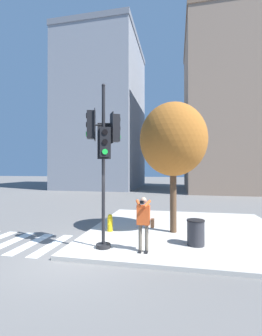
{
  "coord_description": "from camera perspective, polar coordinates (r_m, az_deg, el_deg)",
  "views": [
    {
      "loc": [
        3.16,
        -6.53,
        2.68
      ],
      "look_at": [
        1.73,
        0.42,
        2.74
      ],
      "focal_mm": 24.0,
      "sensor_mm": 36.0,
      "label": 1
    }
  ],
  "objects": [
    {
      "name": "street_tree",
      "position": [
        9.43,
        10.65,
        7.04
      ],
      "size": [
        2.74,
        2.74,
        5.3
      ],
      "color": "brown",
      "rests_on": "sidewalk_corner"
    },
    {
      "name": "trash_bin",
      "position": [
        8.18,
        16.12,
        -15.44
      ],
      "size": [
        0.6,
        0.6,
        0.86
      ],
      "color": "#2D2D33",
      "rests_on": "sidewalk_corner"
    },
    {
      "name": "fire_hydrant",
      "position": [
        9.6,
        -5.35,
        -13.69
      ],
      "size": [
        0.22,
        0.28,
        0.71
      ],
      "color": "yellow",
      "rests_on": "sidewalk_corner"
    },
    {
      "name": "sidewalk_corner",
      "position": [
        10.37,
        13.61,
        -15.06
      ],
      "size": [
        8.0,
        8.0,
        0.14
      ],
      "color": "#BCB7AD",
      "rests_on": "ground_plane"
    },
    {
      "name": "ground_plane",
      "position": [
        7.73,
        -14.23,
        -20.74
      ],
      "size": [
        160.0,
        160.0,
        0.0
      ],
      "primitive_type": "plane",
      "color": "slate"
    },
    {
      "name": "building_left",
      "position": [
        36.01,
        -6.91,
        13.22
      ],
      "size": [
        11.02,
        13.83,
        22.4
      ],
      "color": "gray",
      "rests_on": "ground_plane"
    },
    {
      "name": "building_right",
      "position": [
        33.1,
        22.7,
        13.46
      ],
      "size": [
        10.24,
        14.08,
        21.25
      ],
      "color": "gray",
      "rests_on": "ground_plane"
    },
    {
      "name": "traffic_signal_pole",
      "position": [
        7.46,
        -6.96,
        5.6
      ],
      "size": [
        1.09,
        1.11,
        5.38
      ],
      "color": "black",
      "rests_on": "sidewalk_corner"
    },
    {
      "name": "person_photographer",
      "position": [
        7.15,
        3.29,
        -12.86
      ],
      "size": [
        0.58,
        0.54,
        1.7
      ],
      "color": "black",
      "rests_on": "sidewalk_corner"
    }
  ]
}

